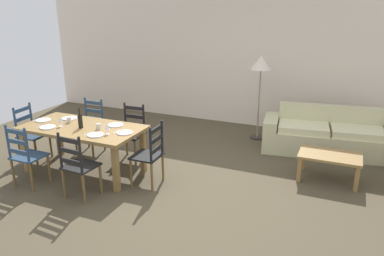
{
  "coord_description": "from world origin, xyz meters",
  "views": [
    {
      "loc": [
        2.24,
        -4.55,
        2.59
      ],
      "look_at": [
        0.09,
        0.47,
        0.75
      ],
      "focal_mm": 35.11,
      "sensor_mm": 36.0,
      "label": 1
    }
  ],
  "objects": [
    {
      "name": "dining_chair_near_left",
      "position": [
        -1.95,
        -0.89,
        0.48
      ],
      "size": [
        0.43,
        0.41,
        0.96
      ],
      "color": "navy",
      "rests_on": "ground_plane"
    },
    {
      "name": "dining_chair_far_right",
      "position": [
        -1.08,
        0.58,
        0.48
      ],
      "size": [
        0.43,
        0.41,
        0.96
      ],
      "color": "black",
      "rests_on": "ground_plane"
    },
    {
      "name": "couch",
      "position": [
        2.0,
        2.26,
        0.29
      ],
      "size": [
        2.37,
        1.1,
        0.8
      ],
      "color": "beige",
      "rests_on": "ground_plane"
    },
    {
      "name": "fork_near_right",
      "position": [
        -1.21,
        -0.4,
        0.75
      ],
      "size": [
        0.03,
        0.17,
        0.01
      ],
      "primitive_type": "cube",
      "rotation": [
        0.0,
        0.0,
        -0.06
      ],
      "color": "silver",
      "rests_on": "dining_table"
    },
    {
      "name": "dinner_plate_near_left",
      "position": [
        -1.96,
        -0.4,
        0.76
      ],
      "size": [
        0.24,
        0.24,
        0.02
      ],
      "primitive_type": "cylinder",
      "color": "white",
      "rests_on": "dining_table"
    },
    {
      "name": "coffee_cup_secondary",
      "position": [
        -1.83,
        -0.05,
        0.8
      ],
      "size": [
        0.07,
        0.07,
        0.09
      ],
      "primitive_type": "cylinder",
      "color": "beige",
      "rests_on": "dining_table"
    },
    {
      "name": "dining_chair_far_left",
      "position": [
        -1.94,
        0.6,
        0.48
      ],
      "size": [
        0.42,
        0.4,
        0.96
      ],
      "color": "#2B4159",
      "rests_on": "ground_plane"
    },
    {
      "name": "dinner_plate_far_left",
      "position": [
        -1.96,
        0.1,
        0.76
      ],
      "size": [
        0.24,
        0.24,
        0.02
      ],
      "primitive_type": "cylinder",
      "color": "white",
      "rests_on": "dining_table"
    },
    {
      "name": "dining_table",
      "position": [
        -1.51,
        -0.15,
        0.66
      ],
      "size": [
        1.9,
        0.96,
        0.75
      ],
      "color": "olive",
      "rests_on": "ground_plane"
    },
    {
      "name": "coffee_table",
      "position": [
        2.1,
        1.05,
        0.36
      ],
      "size": [
        0.9,
        0.56,
        0.42
      ],
      "color": "olive",
      "rests_on": "ground_plane"
    },
    {
      "name": "standing_lamp",
      "position": [
        0.66,
        2.45,
        1.41
      ],
      "size": [
        0.4,
        0.4,
        1.64
      ],
      "color": "#332D28",
      "rests_on": "ground_plane"
    },
    {
      "name": "fork_near_left",
      "position": [
        -2.11,
        -0.4,
        0.75
      ],
      "size": [
        0.02,
        0.17,
        0.01
      ],
      "primitive_type": "cube",
      "rotation": [
        0.0,
        0.0,
        -0.05
      ],
      "color": "silver",
      "rests_on": "dining_table"
    },
    {
      "name": "fork_far_left",
      "position": [
        -2.11,
        0.1,
        0.75
      ],
      "size": [
        0.03,
        0.17,
        0.01
      ],
      "primitive_type": "cube",
      "rotation": [
        0.0,
        0.0,
        -0.07
      ],
      "color": "silver",
      "rests_on": "dining_table"
    },
    {
      "name": "dining_chair_near_right",
      "position": [
        -1.03,
        -0.87,
        0.48
      ],
      "size": [
        0.45,
        0.43,
        0.96
      ],
      "color": "black",
      "rests_on": "ground_plane"
    },
    {
      "name": "coffee_cup_primary",
      "position": [
        -1.19,
        -0.15,
        0.8
      ],
      "size": [
        0.07,
        0.07,
        0.09
      ],
      "primitive_type": "cylinder",
      "color": "beige",
      "rests_on": "dining_table"
    },
    {
      "name": "wine_glass_near_left",
      "position": [
        -1.81,
        -0.27,
        0.86
      ],
      "size": [
        0.06,
        0.06,
        0.16
      ],
      "color": "white",
      "rests_on": "dining_table"
    },
    {
      "name": "fork_head_east",
      "position": [
        -0.88,
        -0.15,
        0.75
      ],
      "size": [
        0.02,
        0.17,
        0.01
      ],
      "primitive_type": "cube",
      "rotation": [
        0.0,
        0.0,
        -0.01
      ],
      "color": "silver",
      "rests_on": "dining_table"
    },
    {
      "name": "wall_far",
      "position": [
        0.0,
        3.3,
        1.35
      ],
      "size": [
        9.6,
        0.16,
        2.7
      ],
      "primitive_type": "cube",
      "color": "beige",
      "rests_on": "ground_plane"
    },
    {
      "name": "dining_chair_head_west",
      "position": [
        -2.63,
        -0.12,
        0.48
      ],
      "size": [
        0.42,
        0.44,
        0.96
      ],
      "color": "navy",
      "rests_on": "ground_plane"
    },
    {
      "name": "dinner_plate_far_right",
      "position": [
        -1.06,
        0.1,
        0.76
      ],
      "size": [
        0.24,
        0.24,
        0.02
      ],
      "primitive_type": "cylinder",
      "color": "white",
      "rests_on": "dining_table"
    },
    {
      "name": "wine_bottle",
      "position": [
        -1.48,
        -0.2,
        0.87
      ],
      "size": [
        0.07,
        0.07,
        0.32
      ],
      "color": "black",
      "rests_on": "dining_table"
    },
    {
      "name": "dinner_plate_head_east",
      "position": [
        -0.73,
        -0.15,
        0.76
      ],
      "size": [
        0.24,
        0.24,
        0.02
      ],
      "primitive_type": "cylinder",
      "color": "white",
      "rests_on": "dining_table"
    },
    {
      "name": "fork_far_right",
      "position": [
        -1.21,
        0.1,
        0.75
      ],
      "size": [
        0.02,
        0.17,
        0.01
      ],
      "primitive_type": "cube",
      "rotation": [
        0.0,
        0.0,
        -0.04
      ],
      "color": "silver",
      "rests_on": "dining_table"
    },
    {
      "name": "fork_head_west",
      "position": [
        -2.44,
        -0.15,
        0.75
      ],
      "size": [
        0.02,
        0.17,
        0.01
      ],
      "primitive_type": "cube",
      "rotation": [
        0.0,
        0.0,
        0.04
      ],
      "color": "silver",
      "rests_on": "dining_table"
    },
    {
      "name": "dinner_plate_near_right",
      "position": [
        -1.06,
        -0.4,
        0.76
      ],
      "size": [
        0.24,
        0.24,
        0.02
      ],
      "primitive_type": "cylinder",
      "color": "white",
      "rests_on": "dining_table"
    },
    {
      "name": "dining_chair_head_east",
      "position": [
        -0.32,
        -0.14,
        0.48
      ],
      "size": [
        0.41,
        0.43,
        0.96
      ],
      "color": "black",
      "rests_on": "ground_plane"
    },
    {
      "name": "wine_glass_near_right",
      "position": [
        -0.93,
        -0.28,
        0.86
      ],
      "size": [
        0.06,
        0.06,
        0.16
      ],
      "color": "white",
      "rests_on": "dining_table"
    },
    {
      "name": "dinner_plate_head_west",
      "position": [
        -2.29,
        -0.15,
        0.76
      ],
      "size": [
        0.24,
        0.24,
        0.02
      ],
      "primitive_type": "cylinder",
      "color": "white",
      "rests_on": "dining_table"
    },
    {
      "name": "ground_plane",
      "position": [
        0.0,
        0.0,
        -0.01
      ],
      "size": [
        9.6,
        9.6,
        0.02
      ],
      "primitive_type": "cube",
      "color": "#4C422F"
    }
  ]
}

